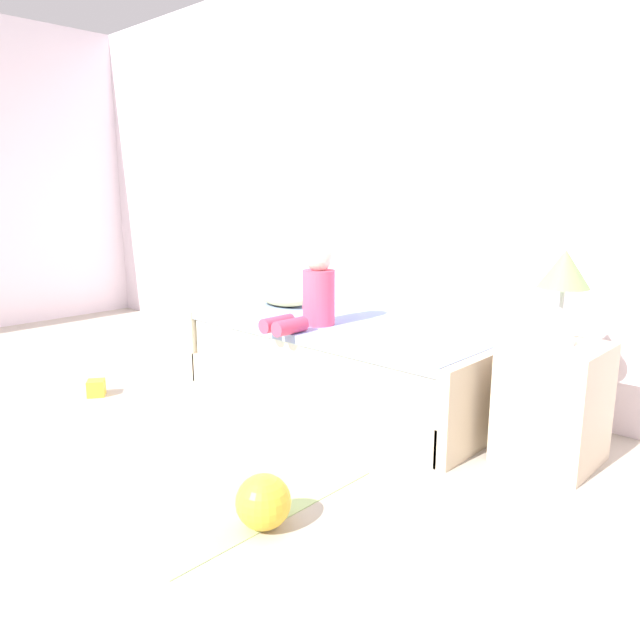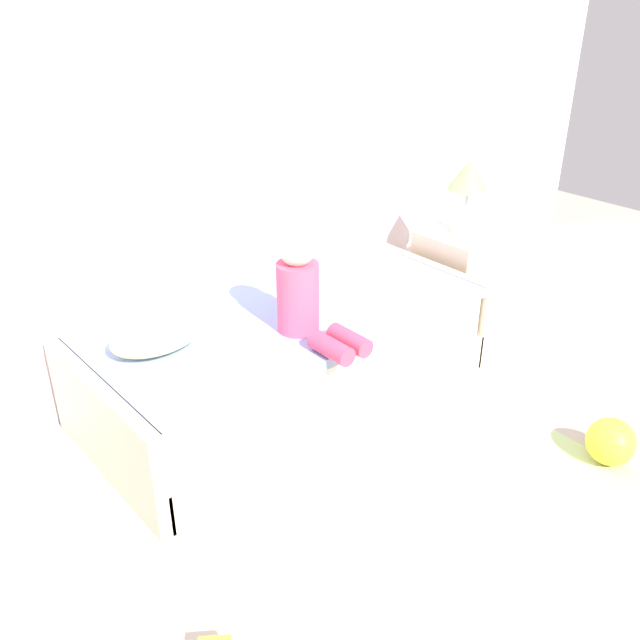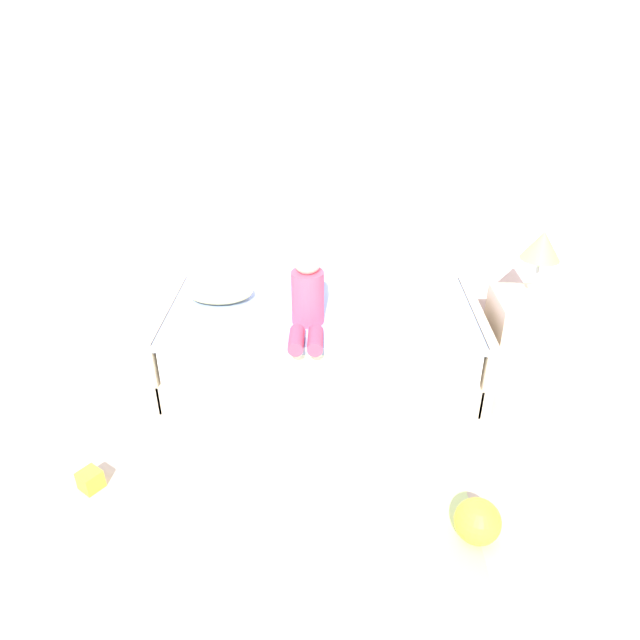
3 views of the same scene
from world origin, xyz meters
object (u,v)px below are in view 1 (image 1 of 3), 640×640
object	(u,v)px
bed	(346,360)
pillow	(285,297)
table_lamp	(564,274)
child_figure	(313,293)
nightstand	(553,403)
toy_block	(96,388)
toy_ball	(263,502)

from	to	relation	value
bed	pillow	distance (m)	0.76
table_lamp	child_figure	xyz separation A→B (m)	(-1.43, -0.21, -0.23)
bed	nightstand	distance (m)	1.35
nightstand	toy_block	world-z (taller)	nightstand
child_figure	toy_ball	bearing A→B (deg)	-54.06
bed	table_lamp	distance (m)	1.52
bed	toy_block	bearing A→B (deg)	-136.96
bed	toy_ball	size ratio (longest dim) A/B	9.47
pillow	toy_block	bearing A→B (deg)	-113.09
toy_ball	pillow	bearing A→B (deg)	134.01
toy_ball	toy_block	xyz separation A→B (m)	(-1.97, 0.28, -0.06)
bed	nightstand	world-z (taller)	nightstand
table_lamp	child_figure	size ratio (longest dim) A/B	0.88
bed	toy_block	xyz separation A→B (m)	(-1.20, -1.12, -0.19)
bed	child_figure	size ratio (longest dim) A/B	4.14
pillow	toy_block	size ratio (longest dim) A/B	4.12
toy_ball	toy_block	size ratio (longest dim) A/B	2.09
toy_block	pillow	bearing A→B (deg)	66.91
child_figure	pillow	distance (m)	0.70
bed	toy_ball	distance (m)	1.61
pillow	table_lamp	bearing A→B (deg)	-3.37
table_lamp	pillow	distance (m)	2.06
nightstand	child_figure	distance (m)	1.50
table_lamp	nightstand	bearing A→B (deg)	90.00
bed	toy_block	size ratio (longest dim) A/B	19.75
child_figure	pillow	world-z (taller)	child_figure
pillow	toy_ball	world-z (taller)	pillow
pillow	bed	bearing A→B (deg)	-8.40
table_lamp	pillow	bearing A→B (deg)	176.63
child_figure	toy_block	distance (m)	1.57
table_lamp	child_figure	distance (m)	1.46
nightstand	toy_ball	bearing A→B (deg)	-112.68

